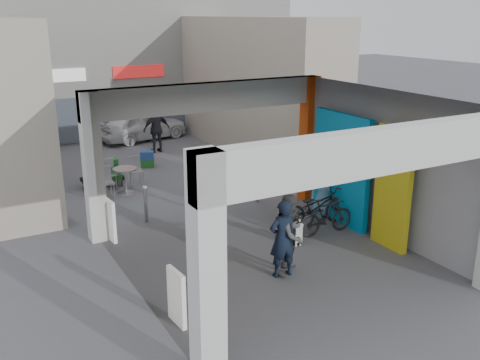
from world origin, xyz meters
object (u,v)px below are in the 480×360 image
border_collie (295,233)px  white_van (142,125)px  cafe_set (119,180)px  produce_stand (102,177)px  man_with_dog (282,239)px  man_back_turned (290,234)px  man_crates (157,129)px  man_elderly (325,187)px  bicycle_front (315,207)px  bicycle_rear (326,216)px

border_collie → white_van: (0.46, 11.95, 0.36)m
border_collie → white_van: white_van is taller
cafe_set → white_van: 6.83m
produce_stand → man_with_dog: size_ratio=0.77×
man_back_turned → produce_stand: bearing=70.7°
produce_stand → border_collie: bearing=-84.1°
man_crates → man_elderly: bearing=97.0°
cafe_set → man_elderly: bearing=-48.5°
border_collie → man_elderly: size_ratio=0.44×
bicycle_front → white_van: size_ratio=0.51×
white_van → produce_stand: bearing=138.3°
cafe_set → man_elderly: man_elderly is taller
man_elderly → white_van: bearing=113.4°
man_elderly → bicycle_rear: bearing=-108.3°
produce_stand → man_elderly: bearing=-67.3°
man_crates → man_back_turned: bearing=81.4°
border_collie → man_crates: 9.69m
man_crates → border_collie: bearing=85.9°
bicycle_rear → man_with_dog: bearing=123.6°
white_van → border_collie: bearing=166.1°
bicycle_rear → man_elderly: bearing=-33.2°
bicycle_front → border_collie: bearing=124.7°
man_elderly → man_with_dog: bearing=-123.9°
man_back_turned → bicycle_rear: size_ratio=1.10×
man_crates → bicycle_front: size_ratio=0.94×
white_van → man_crates: bearing=163.0°
cafe_set → bicycle_rear: (3.41, -5.63, 0.13)m
border_collie → bicycle_front: (1.07, 0.69, 0.22)m
man_elderly → white_van: 10.90m
border_collie → bicycle_front: 1.30m
man_elderly → man_crates: size_ratio=0.89×
cafe_set → produce_stand: bearing=118.2°
cafe_set → produce_stand: (-0.33, 0.61, 0.00)m
man_crates → white_van: 2.31m
man_back_turned → man_elderly: bearing=7.3°
border_collie → man_crates: (0.25, 9.67, 0.62)m
border_collie → man_back_turned: man_back_turned is taller
border_collie → bicycle_front: bicycle_front is taller
white_van → bicycle_rear: bearing=170.8°
man_back_turned → bicycle_rear: 2.27m
man_elderly → man_crates: (-1.44, 8.54, 0.10)m
produce_stand → border_collie: 6.95m
man_back_turned → man_crates: 10.81m
man_elderly → bicycle_front: man_elderly is taller
bicycle_front → man_back_turned: bearing=133.9°
bicycle_front → white_van: (-0.61, 11.26, 0.14)m
cafe_set → border_collie: bearing=-67.3°
man_with_dog → man_elderly: bearing=-138.3°
man_back_turned → man_elderly: 3.39m
man_with_dog → man_crates: 10.92m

